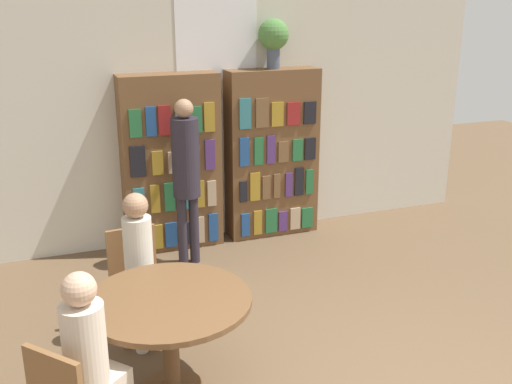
{
  "coord_description": "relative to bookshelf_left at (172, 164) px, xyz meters",
  "views": [
    {
      "loc": [
        -1.92,
        -2.54,
        2.66
      ],
      "look_at": [
        -0.19,
        2.07,
        1.05
      ],
      "focal_mm": 42.0,
      "sensor_mm": 36.0,
      "label": 1
    }
  ],
  "objects": [
    {
      "name": "wall_back",
      "position": [
        0.58,
        0.19,
        0.56
      ],
      "size": [
        6.4,
        0.07,
        3.0
      ],
      "color": "beige",
      "rests_on": "ground_plane"
    },
    {
      "name": "seated_reader_left",
      "position": [
        -0.68,
        -1.83,
        -0.25
      ],
      "size": [
        0.25,
        0.36,
        1.24
      ],
      "rotation": [
        0.0,
        0.0,
        -3.06
      ],
      "color": "beige",
      "rests_on": "ground_plane"
    },
    {
      "name": "flower_vase",
      "position": [
        1.17,
        0.0,
        1.29
      ],
      "size": [
        0.33,
        0.33,
        0.53
      ],
      "color": "#475166",
      "rests_on": "bookshelf_right"
    },
    {
      "name": "bookshelf_left",
      "position": [
        0.0,
        0.0,
        0.0
      ],
      "size": [
        1.05,
        0.34,
        1.91
      ],
      "color": "brown",
      "rests_on": "ground_plane"
    },
    {
      "name": "librarian_standing",
      "position": [
        0.04,
        -0.5,
        0.09
      ],
      "size": [
        0.28,
        0.55,
        1.72
      ],
      "color": "#28232D",
      "rests_on": "ground_plane"
    },
    {
      "name": "bookshelf_right",
      "position": [
        1.17,
        0.0,
        0.0
      ],
      "size": [
        1.05,
        0.34,
        1.91
      ],
      "color": "brown",
      "rests_on": "ground_plane"
    },
    {
      "name": "reading_table",
      "position": [
        -0.62,
        -2.55,
        -0.35
      ],
      "size": [
        1.14,
        1.14,
        0.73
      ],
      "color": "brown",
      "rests_on": "ground_plane"
    },
    {
      "name": "seated_reader_right",
      "position": [
        -1.18,
        -3.02,
        -0.25
      ],
      "size": [
        0.4,
        0.4,
        1.24
      ],
      "rotation": [
        0.0,
        0.0,
        -0.86
      ],
      "color": "beige",
      "rests_on": "ground_plane"
    },
    {
      "name": "chair_left_side",
      "position": [
        -0.7,
        -1.65,
        -0.46
      ],
      "size": [
        0.43,
        0.43,
        0.88
      ],
      "rotation": [
        0.0,
        0.0,
        -3.06
      ],
      "color": "brown",
      "rests_on": "ground_plane"
    }
  ]
}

